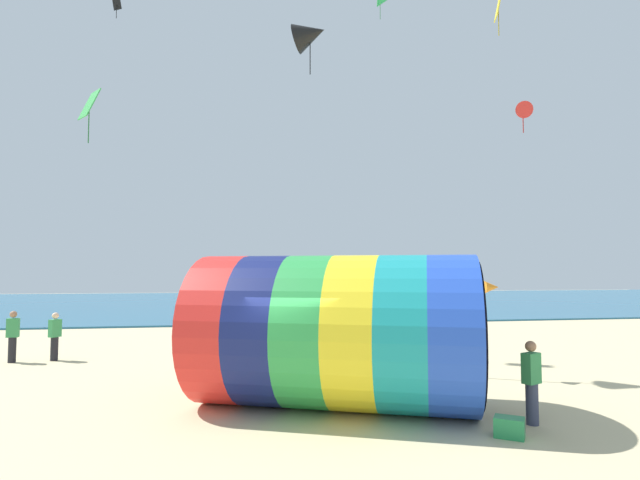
{
  "coord_description": "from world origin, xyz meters",
  "views": [
    {
      "loc": [
        -1.39,
        -10.74,
        3.04
      ],
      "look_at": [
        0.75,
        2.26,
        3.84
      ],
      "focal_mm": 28.0,
      "sensor_mm": 36.0,
      "label": 1
    }
  ],
  "objects_px": {
    "kite_yellow_diamond": "(498,7)",
    "kite_black_delta": "(310,35)",
    "kite_green_delta": "(380,1)",
    "kite_handler": "(532,382)",
    "cooler_box": "(509,427)",
    "bystander_near_water": "(13,336)",
    "giant_inflatable_tube": "(336,331)",
    "beach_flag": "(491,292)",
    "kite_red_delta": "(523,110)",
    "bystander_mid_beach": "(55,336)",
    "kite_green_diamond": "(89,105)",
    "kite_black_diamond": "(117,3)"
  },
  "relations": [
    {
      "from": "kite_black_diamond",
      "to": "cooler_box",
      "type": "height_order",
      "value": "kite_black_diamond"
    },
    {
      "from": "bystander_near_water",
      "to": "cooler_box",
      "type": "relative_size",
      "value": 3.26
    },
    {
      "from": "kite_green_diamond",
      "to": "bystander_near_water",
      "type": "relative_size",
      "value": 0.98
    },
    {
      "from": "kite_yellow_diamond",
      "to": "cooler_box",
      "type": "bearing_deg",
      "value": -119.44
    },
    {
      "from": "giant_inflatable_tube",
      "to": "kite_black_diamond",
      "type": "relative_size",
      "value": 5.64
    },
    {
      "from": "kite_green_diamond",
      "to": "kite_yellow_diamond",
      "type": "bearing_deg",
      "value": -0.0
    },
    {
      "from": "beach_flag",
      "to": "kite_black_diamond",
      "type": "bearing_deg",
      "value": 134.79
    },
    {
      "from": "giant_inflatable_tube",
      "to": "kite_green_diamond",
      "type": "distance_m",
      "value": 10.33
    },
    {
      "from": "kite_green_diamond",
      "to": "giant_inflatable_tube",
      "type": "bearing_deg",
      "value": -35.45
    },
    {
      "from": "kite_black_diamond",
      "to": "cooler_box",
      "type": "relative_size",
      "value": 2.35
    },
    {
      "from": "kite_black_diamond",
      "to": "kite_red_delta",
      "type": "bearing_deg",
      "value": -37.59
    },
    {
      "from": "kite_handler",
      "to": "kite_yellow_diamond",
      "type": "height_order",
      "value": "kite_yellow_diamond"
    },
    {
      "from": "bystander_near_water",
      "to": "giant_inflatable_tube",
      "type": "bearing_deg",
      "value": -36.81
    },
    {
      "from": "bystander_mid_beach",
      "to": "giant_inflatable_tube",
      "type": "bearing_deg",
      "value": -41.34
    },
    {
      "from": "giant_inflatable_tube",
      "to": "kite_yellow_diamond",
      "type": "height_order",
      "value": "kite_yellow_diamond"
    },
    {
      "from": "kite_black_diamond",
      "to": "beach_flag",
      "type": "bearing_deg",
      "value": -45.21
    },
    {
      "from": "giant_inflatable_tube",
      "to": "kite_red_delta",
      "type": "distance_m",
      "value": 10.49
    },
    {
      "from": "kite_green_delta",
      "to": "kite_green_diamond",
      "type": "bearing_deg",
      "value": -139.44
    },
    {
      "from": "kite_yellow_diamond",
      "to": "bystander_mid_beach",
      "type": "relative_size",
      "value": 0.94
    },
    {
      "from": "kite_yellow_diamond",
      "to": "kite_black_delta",
      "type": "xyz_separation_m",
      "value": [
        -6.67,
        0.07,
        -1.5
      ]
    },
    {
      "from": "kite_black_delta",
      "to": "cooler_box",
      "type": "bearing_deg",
      "value": -69.83
    },
    {
      "from": "bystander_mid_beach",
      "to": "cooler_box",
      "type": "xyz_separation_m",
      "value": [
        11.01,
        -9.66,
        -0.64
      ]
    },
    {
      "from": "bystander_mid_beach",
      "to": "kite_black_diamond",
      "type": "bearing_deg",
      "value": 92.59
    },
    {
      "from": "bystander_near_water",
      "to": "beach_flag",
      "type": "distance_m",
      "value": 15.33
    },
    {
      "from": "kite_black_diamond",
      "to": "kite_red_delta",
      "type": "relative_size",
      "value": 1.12
    },
    {
      "from": "kite_green_diamond",
      "to": "cooler_box",
      "type": "bearing_deg",
      "value": -37.19
    },
    {
      "from": "kite_yellow_diamond",
      "to": "beach_flag",
      "type": "distance_m",
      "value": 10.3
    },
    {
      "from": "kite_handler",
      "to": "beach_flag",
      "type": "bearing_deg",
      "value": 71.57
    },
    {
      "from": "kite_yellow_diamond",
      "to": "kite_red_delta",
      "type": "bearing_deg",
      "value": -67.94
    },
    {
      "from": "kite_green_delta",
      "to": "beach_flag",
      "type": "distance_m",
      "value": 20.3
    },
    {
      "from": "kite_green_delta",
      "to": "kite_handler",
      "type": "bearing_deg",
      "value": -96.6
    },
    {
      "from": "giant_inflatable_tube",
      "to": "kite_handler",
      "type": "height_order",
      "value": "giant_inflatable_tube"
    },
    {
      "from": "kite_black_delta",
      "to": "bystander_near_water",
      "type": "xyz_separation_m",
      "value": [
        -9.62,
        2.32,
        -9.92
      ]
    },
    {
      "from": "bystander_near_water",
      "to": "bystander_mid_beach",
      "type": "height_order",
      "value": "bystander_near_water"
    },
    {
      "from": "kite_handler",
      "to": "cooler_box",
      "type": "relative_size",
      "value": 3.15
    },
    {
      "from": "kite_handler",
      "to": "cooler_box",
      "type": "xyz_separation_m",
      "value": [
        -0.85,
        -0.62,
        -0.65
      ]
    },
    {
      "from": "kite_red_delta",
      "to": "kite_handler",
      "type": "bearing_deg",
      "value": -121.6
    },
    {
      "from": "kite_red_delta",
      "to": "bystander_mid_beach",
      "type": "distance_m",
      "value": 17.43
    },
    {
      "from": "bystander_near_water",
      "to": "cooler_box",
      "type": "distance_m",
      "value": 15.53
    },
    {
      "from": "bystander_mid_beach",
      "to": "kite_green_diamond",
      "type": "bearing_deg",
      "value": -57.55
    },
    {
      "from": "kite_yellow_diamond",
      "to": "bystander_mid_beach",
      "type": "bearing_deg",
      "value": 170.44
    },
    {
      "from": "kite_handler",
      "to": "bystander_mid_beach",
      "type": "distance_m",
      "value": 14.91
    },
    {
      "from": "kite_black_delta",
      "to": "cooler_box",
      "type": "height_order",
      "value": "kite_black_delta"
    },
    {
      "from": "kite_handler",
      "to": "kite_black_diamond",
      "type": "height_order",
      "value": "kite_black_diamond"
    },
    {
      "from": "kite_black_delta",
      "to": "giant_inflatable_tube",
      "type": "bearing_deg",
      "value": -91.28
    },
    {
      "from": "kite_green_delta",
      "to": "beach_flag",
      "type": "xyz_separation_m",
      "value": [
        -0.6,
        -12.87,
        -15.7
      ]
    },
    {
      "from": "kite_green_delta",
      "to": "cooler_box",
      "type": "distance_m",
      "value": 25.29
    },
    {
      "from": "kite_yellow_diamond",
      "to": "bystander_near_water",
      "type": "distance_m",
      "value": 20.03
    },
    {
      "from": "bystander_mid_beach",
      "to": "kite_black_delta",
      "type": "bearing_deg",
      "value": -16.42
    },
    {
      "from": "cooler_box",
      "to": "beach_flag",
      "type": "bearing_deg",
      "value": 64.81
    }
  ]
}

